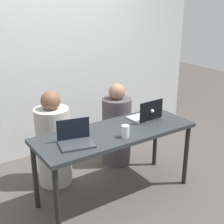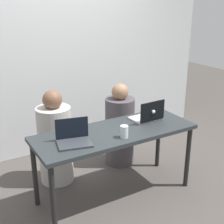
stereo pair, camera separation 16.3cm
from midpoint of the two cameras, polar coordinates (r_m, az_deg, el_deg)
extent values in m
plane|color=#4A4440|center=(3.50, -0.80, -14.79)|extent=(12.00, 12.00, 0.00)
cube|color=silver|center=(4.18, -11.66, 10.41)|extent=(4.50, 0.10, 2.65)
cube|color=#292E31|center=(3.14, -0.87, -3.77)|extent=(1.65, 0.62, 0.04)
cylinder|color=black|center=(2.82, -11.72, -16.08)|extent=(0.05, 0.05, 0.71)
cylinder|color=black|center=(3.57, 12.10, -7.80)|extent=(0.05, 0.05, 0.71)
cylinder|color=black|center=(3.23, -15.31, -11.30)|extent=(0.05, 0.05, 0.71)
cylinder|color=black|center=(3.90, 6.73, -4.95)|extent=(0.05, 0.05, 0.71)
cylinder|color=#B8B4AC|center=(3.57, -11.90, -6.20)|extent=(0.41, 0.41, 0.89)
sphere|color=brown|center=(3.37, -12.55, 2.00)|extent=(0.21, 0.21, 0.21)
cylinder|color=#494449|center=(3.93, -0.33, -3.50)|extent=(0.36, 0.36, 0.85)
sphere|color=#997051|center=(3.75, -0.35, 3.71)|extent=(0.20, 0.20, 0.20)
cube|color=#B5B0B5|center=(3.45, 4.41, -1.02)|extent=(0.32, 0.25, 0.02)
cube|color=black|center=(3.32, 5.82, 0.24)|extent=(0.32, 0.02, 0.21)
sphere|color=white|center=(3.31, 5.98, 0.17)|extent=(0.04, 0.04, 0.04)
cube|color=#34393F|center=(2.85, -8.11, -5.95)|extent=(0.35, 0.28, 0.02)
cube|color=black|center=(2.90, -8.72, -3.10)|extent=(0.30, 0.08, 0.20)
sphere|color=white|center=(2.91, -8.78, -2.99)|extent=(0.04, 0.04, 0.04)
cylinder|color=silver|center=(2.96, 0.89, -3.58)|extent=(0.08, 0.08, 0.12)
cylinder|color=silver|center=(2.97, 0.89, -4.05)|extent=(0.07, 0.07, 0.07)
camera|label=1|loc=(0.08, -91.50, -0.55)|focal=50.00mm
camera|label=2|loc=(0.08, 88.50, 0.55)|focal=50.00mm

